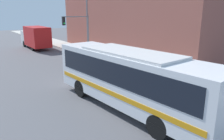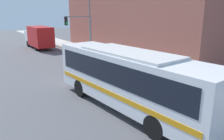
{
  "view_description": "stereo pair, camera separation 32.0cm",
  "coord_description": "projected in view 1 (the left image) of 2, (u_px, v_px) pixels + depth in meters",
  "views": [
    {
      "loc": [
        -7.37,
        -8.76,
        5.13
      ],
      "look_at": [
        0.7,
        2.68,
        1.38
      ],
      "focal_mm": 35.0,
      "sensor_mm": 36.0,
      "label": 1
    },
    {
      "loc": [
        -7.1,
        -8.94,
        5.13
      ],
      "look_at": [
        0.7,
        2.68,
        1.38
      ],
      "focal_mm": 35.0,
      "sensor_mm": 36.0,
      "label": 2
    }
  ],
  "objects": [
    {
      "name": "parking_meter",
      "position": [
        122.0,
        56.0,
        20.6
      ],
      "size": [
        0.14,
        0.14,
        1.31
      ],
      "color": "slate",
      "rests_on": "sidewalk"
    },
    {
      "name": "delivery_truck",
      "position": [
        35.0,
        37.0,
        31.05
      ],
      "size": [
        2.31,
        7.4,
        3.12
      ],
      "color": "#B21919",
      "rests_on": "ground_plane"
    },
    {
      "name": "city_bus",
      "position": [
        129.0,
        76.0,
        11.44
      ],
      "size": [
        3.17,
        10.48,
        3.2
      ],
      "rotation": [
        0.0,
        0.0,
        0.07
      ],
      "color": "silver",
      "rests_on": "ground_plane"
    },
    {
      "name": "ground_plane",
      "position": [
        129.0,
        105.0,
        12.34
      ],
      "size": [
        120.0,
        120.0,
        0.0
      ],
      "primitive_type": "plane",
      "color": "#515156"
    },
    {
      "name": "street_lamp",
      "position": [
        84.0,
        18.0,
        25.24
      ],
      "size": [
        2.81,
        0.28,
        7.19
      ],
      "color": "slate",
      "rests_on": "sidewalk"
    },
    {
      "name": "fire_hydrant",
      "position": [
        150.0,
        69.0,
        17.85
      ],
      "size": [
        0.21,
        0.29,
        0.8
      ],
      "color": "gold",
      "rests_on": "sidewalk"
    },
    {
      "name": "traffic_light_pole",
      "position": [
        79.0,
        28.0,
        24.73
      ],
      "size": [
        3.28,
        0.35,
        4.58
      ],
      "color": "slate",
      "rests_on": "sidewalk"
    },
    {
      "name": "building_facade",
      "position": [
        128.0,
        8.0,
        27.37
      ],
      "size": [
        6.0,
        24.68,
        11.26
      ],
      "color": "brown",
      "rests_on": "ground_plane"
    },
    {
      "name": "sidewalk",
      "position": [
        73.0,
        48.0,
        31.5
      ],
      "size": [
        3.19,
        70.0,
        0.17
      ],
      "color": "#B7B2A8",
      "rests_on": "ground_plane"
    }
  ]
}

